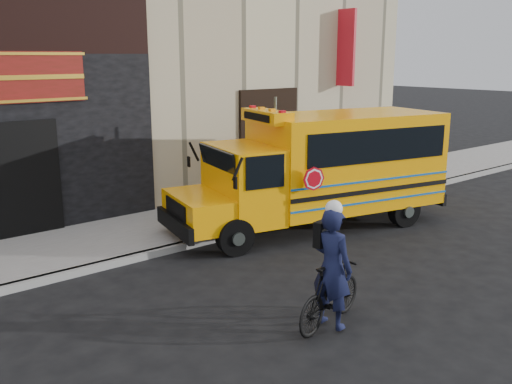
{
  "coord_description": "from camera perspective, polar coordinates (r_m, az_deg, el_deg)",
  "views": [
    {
      "loc": [
        -7.19,
        -7.5,
        4.1
      ],
      "look_at": [
        0.53,
        1.85,
        1.2
      ],
      "focal_mm": 40.0,
      "sensor_mm": 36.0,
      "label": 1
    }
  ],
  "objects": [
    {
      "name": "ground",
      "position": [
        11.18,
        4.0,
        -8.11
      ],
      "size": [
        120.0,
        120.0,
        0.0
      ],
      "primitive_type": "plane",
      "color": "black",
      "rests_on": "ground"
    },
    {
      "name": "curb",
      "position": [
        13.04,
        -3.9,
        -4.56
      ],
      "size": [
        40.0,
        0.2,
        0.15
      ],
      "primitive_type": "cube",
      "color": "gray",
      "rests_on": "ground"
    },
    {
      "name": "sidewalk",
      "position": [
        14.23,
        -7.44,
        -3.09
      ],
      "size": [
        40.0,
        3.0,
        0.15
      ],
      "primitive_type": "cube",
      "color": "slate",
      "rests_on": "ground"
    },
    {
      "name": "school_bus",
      "position": [
        13.89,
        6.81,
        2.61
      ],
      "size": [
        7.19,
        3.55,
        2.92
      ],
      "color": "black",
      "rests_on": "ground"
    },
    {
      "name": "sign_pole",
      "position": [
        14.08,
        1.97,
        3.75
      ],
      "size": [
        0.13,
        0.26,
        3.14
      ],
      "color": "#424945",
      "rests_on": "ground"
    },
    {
      "name": "bicycle",
      "position": [
        9.03,
        7.43,
        -10.06
      ],
      "size": [
        1.78,
        0.84,
        1.03
      ],
      "primitive_type": "imported",
      "rotation": [
        0.0,
        0.0,
        1.79
      ],
      "color": "black",
      "rests_on": "ground"
    },
    {
      "name": "cyclist",
      "position": [
        8.76,
        7.59,
        -7.82
      ],
      "size": [
        0.54,
        0.74,
        1.88
      ],
      "primitive_type": "imported",
      "rotation": [
        0.0,
        0.0,
        1.72
      ],
      "color": "#111534",
      "rests_on": "ground"
    }
  ]
}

